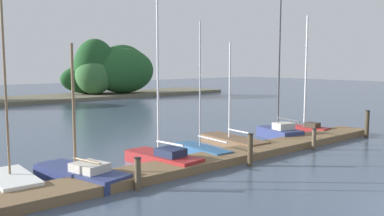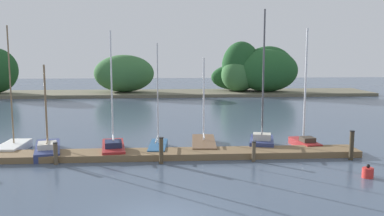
% 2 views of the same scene
% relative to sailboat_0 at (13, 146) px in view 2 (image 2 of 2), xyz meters
% --- Properties ---
extents(dock_pier, '(22.37, 1.80, 0.35)m').
position_rel_sailboat_0_xyz_m(dock_pier, '(8.69, -2.08, -0.14)').
color(dock_pier, brown).
rests_on(dock_pier, ground).
extents(far_shore, '(57.73, 8.00, 7.31)m').
position_rel_sailboat_0_xyz_m(far_shore, '(12.48, 32.11, 2.53)').
color(far_shore, '#66604C').
rests_on(far_shore, ground).
extents(sailboat_0, '(1.39, 3.25, 7.34)m').
position_rel_sailboat_0_xyz_m(sailboat_0, '(0.00, 0.00, 0.00)').
color(sailboat_0, white).
rests_on(sailboat_0, ground).
extents(sailboat_1, '(2.27, 4.50, 5.11)m').
position_rel_sailboat_0_xyz_m(sailboat_1, '(2.20, -0.79, 0.01)').
color(sailboat_1, navy).
rests_on(sailboat_1, ground).
extents(sailboat_2, '(1.73, 4.06, 7.04)m').
position_rel_sailboat_0_xyz_m(sailboat_2, '(5.95, -0.85, 0.04)').
color(sailboat_2, maroon).
rests_on(sailboat_2, ground).
extents(sailboat_3, '(1.17, 3.61, 6.33)m').
position_rel_sailboat_0_xyz_m(sailboat_3, '(8.55, -0.49, -0.04)').
color(sailboat_3, '#285684').
rests_on(sailboat_3, ground).
extents(sailboat_4, '(1.68, 4.45, 5.46)m').
position_rel_sailboat_0_xyz_m(sailboat_4, '(11.35, 0.29, -0.06)').
color(sailboat_4, brown).
rests_on(sailboat_4, ground).
extents(sailboat_5, '(2.02, 3.29, 8.34)m').
position_rel_sailboat_0_xyz_m(sailboat_5, '(14.89, -0.16, 0.17)').
color(sailboat_5, navy).
rests_on(sailboat_5, ground).
extents(sailboat_6, '(1.31, 2.88, 7.24)m').
position_rel_sailboat_0_xyz_m(sailboat_6, '(17.54, -0.19, 0.17)').
color(sailboat_6, maroon).
rests_on(sailboat_6, ground).
extents(mooring_piling_1, '(0.25, 0.25, 1.17)m').
position_rel_sailboat_0_xyz_m(mooring_piling_1, '(3.27, -3.18, 0.27)').
color(mooring_piling_1, brown).
rests_on(mooring_piling_1, ground).
extents(mooring_piling_2, '(0.25, 0.25, 1.41)m').
position_rel_sailboat_0_xyz_m(mooring_piling_2, '(8.75, -3.43, 0.40)').
color(mooring_piling_2, '#4C3D28').
rests_on(mooring_piling_2, ground).
extents(mooring_piling_3, '(0.24, 0.24, 1.08)m').
position_rel_sailboat_0_xyz_m(mooring_piling_3, '(13.69, -3.30, 0.23)').
color(mooring_piling_3, brown).
rests_on(mooring_piling_3, ground).
extents(mooring_piling_4, '(0.27, 0.27, 1.61)m').
position_rel_sailboat_0_xyz_m(mooring_piling_4, '(19.05, -3.35, 0.49)').
color(mooring_piling_4, '#3D3323').
rests_on(mooring_piling_4, ground).
extents(channel_buoy_0, '(0.52, 0.52, 0.65)m').
position_rel_sailboat_0_xyz_m(channel_buoy_0, '(18.37, -6.52, -0.07)').
color(channel_buoy_0, red).
rests_on(channel_buoy_0, ground).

